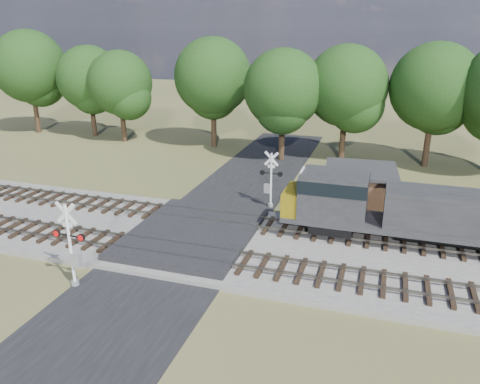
% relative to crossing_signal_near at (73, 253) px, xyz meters
% --- Properties ---
extents(ground, '(160.00, 160.00, 0.00)m').
position_rel_crossing_signal_near_xyz_m(ground, '(3.30, 6.19, -1.84)').
color(ground, '#4D4F2A').
rests_on(ground, ground).
extents(ballast_bed, '(140.00, 10.00, 0.30)m').
position_rel_crossing_signal_near_xyz_m(ballast_bed, '(13.30, 6.69, -1.69)').
color(ballast_bed, gray).
rests_on(ballast_bed, ground).
extents(road, '(7.00, 60.00, 0.08)m').
position_rel_crossing_signal_near_xyz_m(road, '(3.30, 6.19, -1.80)').
color(road, black).
rests_on(road, ground).
extents(crossing_panel, '(7.00, 9.00, 0.62)m').
position_rel_crossing_signal_near_xyz_m(crossing_panel, '(3.30, 6.69, -1.53)').
color(crossing_panel, '#262628').
rests_on(crossing_panel, ground).
extents(track_near, '(140.00, 2.60, 0.33)m').
position_rel_crossing_signal_near_xyz_m(track_near, '(6.43, 4.19, -1.43)').
color(track_near, black).
rests_on(track_near, ballast_bed).
extents(track_far, '(140.00, 2.60, 0.33)m').
position_rel_crossing_signal_near_xyz_m(track_far, '(6.43, 9.19, -1.43)').
color(track_far, black).
rests_on(track_far, ballast_bed).
extents(crossing_signal_near, '(1.79, 0.39, 4.43)m').
position_rel_crossing_signal_near_xyz_m(crossing_signal_near, '(0.00, 0.00, 0.00)').
color(crossing_signal_near, silver).
rests_on(crossing_signal_near, ground).
extents(crossing_signal_far, '(1.64, 0.36, 4.07)m').
position_rel_crossing_signal_near_xyz_m(crossing_signal_far, '(6.37, 13.16, -0.15)').
color(crossing_signal_far, silver).
rests_on(crossing_signal_far, ground).
extents(equipment_shed, '(5.01, 5.01, 3.18)m').
position_rel_crossing_signal_near_xyz_m(equipment_shed, '(12.36, 13.97, -0.23)').
color(equipment_shed, '#482E1F').
rests_on(equipment_shed, ground).
extents(treeline, '(82.28, 12.26, 11.78)m').
position_rel_crossing_signal_near_xyz_m(treeline, '(10.20, 27.13, 5.18)').
color(treeline, black).
rests_on(treeline, ground).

